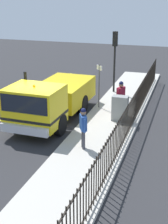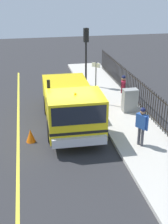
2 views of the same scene
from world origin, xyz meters
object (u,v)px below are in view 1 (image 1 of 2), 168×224
(worker_standing, at_px, (83,124))
(pedestrian_distant, at_px, (121,94))
(work_truck, at_px, (49,99))
(street_sign, at_px, (99,81))
(traffic_light_near, at_px, (115,49))
(traffic_cone, at_px, (4,120))
(utility_cabinet, at_px, (120,108))

(worker_standing, xyz_separation_m, pedestrian_distant, (0.60, 4.22, 0.03))
(work_truck, xyz_separation_m, pedestrian_distant, (3.10, 1.72, 0.01))
(work_truck, relative_size, street_sign, 2.70)
(street_sign, bearing_deg, traffic_light_near, 88.21)
(traffic_cone, distance_m, street_sign, 5.29)
(traffic_light_near, relative_size, traffic_cone, 6.29)
(traffic_light_near, xyz_separation_m, street_sign, (-0.10, -3.11, -1.14))
(worker_standing, bearing_deg, utility_cabinet, -40.99)
(work_truck, distance_m, street_sign, 3.08)
(street_sign, bearing_deg, work_truck, -125.60)
(worker_standing, height_order, traffic_light_near, traffic_light_near)
(pedestrian_distant, xyz_separation_m, traffic_light_near, (-1.23, 3.87, 1.55))
(worker_standing, distance_m, traffic_cone, 4.76)
(worker_standing, distance_m, street_sign, 5.04)
(worker_standing, distance_m, utility_cabinet, 3.56)
(utility_cabinet, bearing_deg, traffic_cone, -159.00)
(traffic_cone, bearing_deg, work_truck, 27.91)
(pedestrian_distant, xyz_separation_m, traffic_cone, (-5.04, -2.75, -0.93))
(street_sign, bearing_deg, utility_cabinet, -46.10)
(work_truck, relative_size, worker_standing, 3.77)
(street_sign, bearing_deg, worker_standing, -81.75)
(work_truck, height_order, pedestrian_distant, work_truck)
(traffic_light_near, height_order, utility_cabinet, traffic_light_near)
(traffic_cone, height_order, street_sign, street_sign)
(pedestrian_distant, bearing_deg, work_truck, 138.59)
(utility_cabinet, height_order, traffic_cone, utility_cabinet)
(pedestrian_distant, height_order, traffic_cone, pedestrian_distant)
(traffic_light_near, xyz_separation_m, utility_cabinet, (1.36, -4.63, -2.00))
(pedestrian_distant, distance_m, traffic_cone, 5.82)
(work_truck, distance_m, worker_standing, 3.53)
(pedestrian_distant, bearing_deg, street_sign, 79.75)
(traffic_light_near, bearing_deg, utility_cabinet, 99.75)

